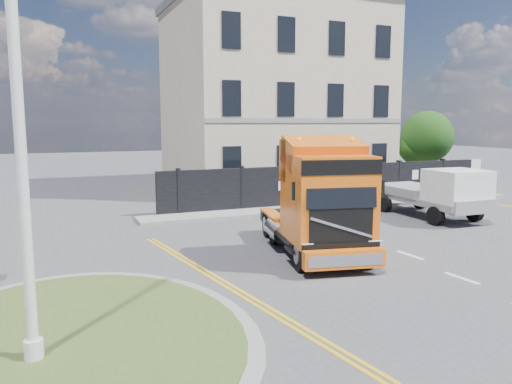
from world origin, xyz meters
name	(u,v)px	position (x,y,z in m)	size (l,w,h in m)	color
ground	(321,262)	(0.00, 0.00, 0.00)	(120.00, 120.00, 0.00)	#424244
traffic_island	(76,340)	(-7.00, -3.00, 0.08)	(6.80, 6.80, 0.17)	gray
hoarding_fence	(343,184)	(6.55, 9.00, 1.00)	(18.80, 0.25, 2.00)	black
georgian_building	(272,95)	(6.00, 16.50, 5.77)	(12.30, 10.30, 12.80)	#BCAF95
tree	(424,139)	(14.38, 12.10, 3.05)	(3.20, 3.20, 4.80)	#382619
pavement_far	(343,205)	(6.00, 8.10, 0.06)	(20.00, 1.60, 0.12)	gray
truck	(321,206)	(0.26, 0.50, 1.61)	(3.42, 6.33, 3.59)	black
flatbed_pickup	(445,193)	(8.00, 3.50, 1.18)	(2.36, 5.35, 2.20)	gray
lamppost_island	(19,118)	(-7.70, -3.66, 4.17)	(0.25, 0.49, 8.01)	silver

